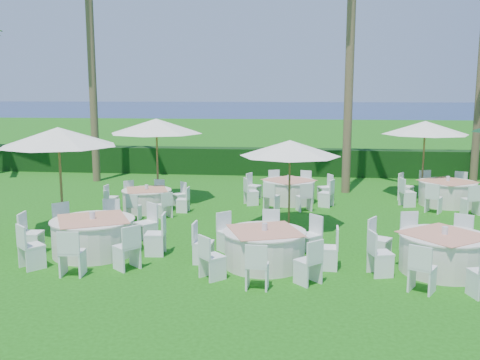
# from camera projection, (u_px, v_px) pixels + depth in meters

# --- Properties ---
(ground) EXTENTS (120.00, 120.00, 0.00)m
(ground) POSITION_uv_depth(u_px,v_px,m) (259.00, 252.00, 12.81)
(ground) COLOR #18550E
(ground) RESTS_ON ground
(hedge) EXTENTS (34.00, 1.00, 1.20)m
(hedge) POSITION_uv_depth(u_px,v_px,m) (280.00, 162.00, 24.47)
(hedge) COLOR black
(hedge) RESTS_ON ground
(ocean) EXTENTS (260.00, 260.00, 0.00)m
(ocean) POSITION_uv_depth(u_px,v_px,m) (298.00, 109.00, 112.74)
(ocean) COLOR #081353
(ocean) RESTS_ON ground
(banquet_table_a) EXTENTS (3.42, 3.42, 1.02)m
(banquet_table_a) POSITION_uv_depth(u_px,v_px,m) (93.00, 236.00, 12.58)
(banquet_table_a) COLOR silver
(banquet_table_a) RESTS_ON ground
(banquet_table_b) EXTENTS (3.19, 3.19, 0.97)m
(banquet_table_b) POSITION_uv_depth(u_px,v_px,m) (265.00, 247.00, 11.74)
(banquet_table_b) COLOR silver
(banquet_table_b) RESTS_ON ground
(banquet_table_c) EXTENTS (3.26, 3.26, 0.99)m
(banquet_table_c) POSITION_uv_depth(u_px,v_px,m) (444.00, 252.00, 11.34)
(banquet_table_c) COLOR silver
(banquet_table_c) RESTS_ON ground
(banquet_table_d) EXTENTS (2.77, 2.77, 0.85)m
(banquet_table_d) POSITION_uv_depth(u_px,v_px,m) (147.00, 199.00, 17.14)
(banquet_table_d) COLOR silver
(banquet_table_d) RESTS_ON ground
(banquet_table_e) EXTENTS (3.06, 3.06, 0.96)m
(banquet_table_e) POSITION_uv_depth(u_px,v_px,m) (289.00, 191.00, 18.40)
(banquet_table_e) COLOR silver
(banquet_table_e) RESTS_ON ground
(banquet_table_f) EXTENTS (3.27, 3.27, 0.99)m
(banquet_table_f) POSITION_uv_depth(u_px,v_px,m) (447.00, 192.00, 17.98)
(banquet_table_f) COLOR silver
(banquet_table_f) RESTS_ON ground
(umbrella_a) EXTENTS (3.09, 3.09, 2.88)m
(umbrella_a) POSITION_uv_depth(u_px,v_px,m) (58.00, 137.00, 14.00)
(umbrella_a) COLOR brown
(umbrella_a) RESTS_ON ground
(umbrella_b) EXTENTS (2.77, 2.77, 2.49)m
(umbrella_b) POSITION_uv_depth(u_px,v_px,m) (290.00, 148.00, 14.56)
(umbrella_b) COLOR brown
(umbrella_b) RESTS_ON ground
(umbrella_c) EXTENTS (3.19, 3.19, 2.88)m
(umbrella_c) POSITION_uv_depth(u_px,v_px,m) (156.00, 126.00, 18.18)
(umbrella_c) COLOR brown
(umbrella_c) RESTS_ON ground
(umbrella_d) EXTENTS (3.05, 3.05, 2.75)m
(umbrella_d) POSITION_uv_depth(u_px,v_px,m) (425.00, 128.00, 19.06)
(umbrella_d) COLOR brown
(umbrella_d) RESTS_ON ground
(palm_a) EXTENTS (4.35, 4.28, 9.74)m
(palm_a) POSITION_uv_depth(u_px,v_px,m) (91.00, 53.00, 21.98)
(palm_a) COLOR brown
(palm_a) RESTS_ON ground
(palm_c) EXTENTS (4.37, 4.26, 11.19)m
(palm_c) POSITION_uv_depth(u_px,v_px,m) (351.00, 27.00, 19.29)
(palm_c) COLOR brown
(palm_c) RESTS_ON ground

